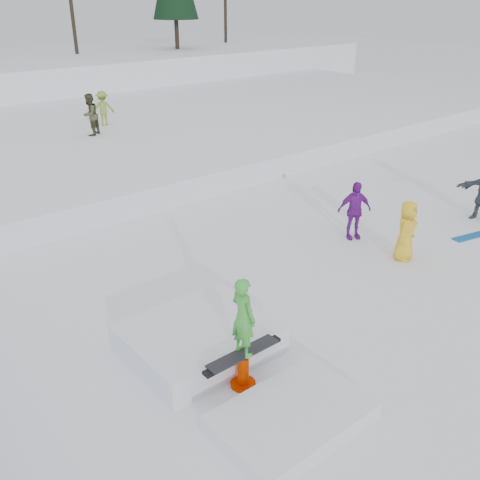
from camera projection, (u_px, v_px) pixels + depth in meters
ground at (283, 328)px, 10.85m from camera, size 120.00×120.00×0.00m
snow_midrise at (14, 147)px, 21.89m from camera, size 50.00×18.00×0.80m
walker_olive at (90, 115)px, 21.73m from camera, size 1.04×0.99×1.69m
walker_ygreen at (103, 108)px, 23.45m from camera, size 1.09×0.85×1.48m
spectator_purple at (354, 210)px, 14.49m from camera, size 1.03×0.79×1.62m
spectator_yellow at (406, 231)px, 13.34m from camera, size 0.87×0.69×1.56m
loose_board_teal at (474, 236)px, 14.90m from camera, size 1.43×0.58×0.03m
jib_rail_feature at (222, 355)px, 9.55m from camera, size 2.60×4.40×2.11m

